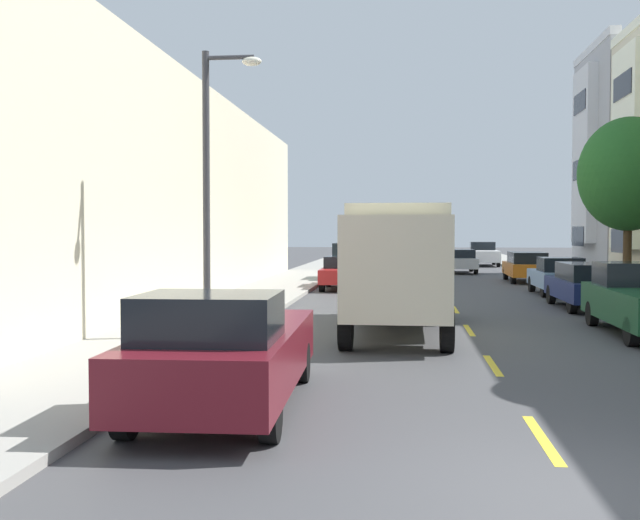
{
  "coord_description": "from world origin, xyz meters",
  "views": [
    {
      "loc": [
        -1.71,
        -7.22,
        2.53
      ],
      "look_at": [
        -5.4,
        26.2,
        1.23
      ],
      "focal_mm": 41.79,
      "sensor_mm": 36.0,
      "label": 1
    }
  ],
  "objects": [
    {
      "name": "ground_plane",
      "position": [
        0.0,
        30.0,
        0.0
      ],
      "size": [
        160.0,
        160.0,
        0.0
      ],
      "primitive_type": "plane",
      "color": "#424244"
    },
    {
      "name": "sidewalk_left",
      "position": [
        -7.1,
        28.0,
        0.07
      ],
      "size": [
        3.2,
        120.0,
        0.14
      ],
      "primitive_type": "cube",
      "color": "#99968E",
      "rests_on": "ground_plane"
    },
    {
      "name": "sidewalk_right",
      "position": [
        7.1,
        28.0,
        0.07
      ],
      "size": [
        3.2,
        120.0,
        0.14
      ],
      "primitive_type": "cube",
      "color": "#99968E",
      "rests_on": "ground_plane"
    },
    {
      "name": "lane_centerline_dashes",
      "position": [
        0.0,
        24.5,
        0.0
      ],
      "size": [
        0.14,
        47.2,
        0.01
      ],
      "color": "yellow",
      "rests_on": "ground_plane"
    },
    {
      "name": "apartment_block_opposite",
      "position": [
        -13.7,
        20.0,
        3.9
      ],
      "size": [
        10.0,
        36.0,
        7.81
      ],
      "primitive_type": "cube",
      "color": "beige",
      "rests_on": "ground_plane"
    },
    {
      "name": "street_tree_third",
      "position": [
        6.4,
        20.75,
        4.58
      ],
      "size": [
        3.55,
        3.55,
        6.51
      ],
      "color": "#47331E",
      "rests_on": "sidewalk_right"
    },
    {
      "name": "street_lamp",
      "position": [
        -5.94,
        9.19,
        3.88
      ],
      "size": [
        1.35,
        0.28,
        6.41
      ],
      "color": "#38383D",
      "rests_on": "sidewalk_left"
    },
    {
      "name": "delivery_box_truck",
      "position": [
        -1.8,
        11.7,
        1.83
      ],
      "size": [
        2.48,
        7.97,
        3.17
      ],
      "color": "beige",
      "rests_on": "ground_plane"
    },
    {
      "name": "parked_suv_teal",
      "position": [
        -4.28,
        30.7,
        0.99
      ],
      "size": [
        1.99,
        4.82,
        1.93
      ],
      "color": "#195B60",
      "rests_on": "ground_plane"
    },
    {
      "name": "parked_hatchback_sky",
      "position": [
        4.46,
        23.12,
        0.76
      ],
      "size": [
        1.75,
        4.01,
        1.5
      ],
      "color": "#7A9EC6",
      "rests_on": "ground_plane"
    },
    {
      "name": "parked_pickup_white",
      "position": [
        4.22,
        48.24,
        0.83
      ],
      "size": [
        2.16,
        5.36,
        1.73
      ],
      "color": "silver",
      "rests_on": "ground_plane"
    },
    {
      "name": "parked_pickup_burgundy",
      "position": [
        -4.21,
        3.06,
        0.83
      ],
      "size": [
        2.15,
        5.36,
        1.73
      ],
      "color": "maroon",
      "rests_on": "ground_plane"
    },
    {
      "name": "parked_wagon_champagne",
      "position": [
        -4.32,
        40.62,
        0.8
      ],
      "size": [
        1.84,
        4.71,
        1.5
      ],
      "color": "tan",
      "rests_on": "ground_plane"
    },
    {
      "name": "parked_wagon_navy",
      "position": [
        4.27,
        17.69,
        0.8
      ],
      "size": [
        1.83,
        4.7,
        1.5
      ],
      "color": "navy",
      "rests_on": "ground_plane"
    },
    {
      "name": "parked_sedan_red",
      "position": [
        -4.26,
        25.19,
        0.75
      ],
      "size": [
        1.86,
        4.52,
        1.43
      ],
      "color": "#AD1E1E",
      "rests_on": "ground_plane"
    },
    {
      "name": "parked_wagon_orange",
      "position": [
        4.44,
        30.68,
        0.8
      ],
      "size": [
        1.93,
        4.74,
        1.5
      ],
      "color": "orange",
      "rests_on": "ground_plane"
    },
    {
      "name": "moving_silver_sedan",
      "position": [
        1.8,
        38.43,
        0.75
      ],
      "size": [
        1.8,
        4.5,
        1.43
      ],
      "color": "#B2B5BA",
      "rests_on": "ground_plane"
    }
  ]
}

